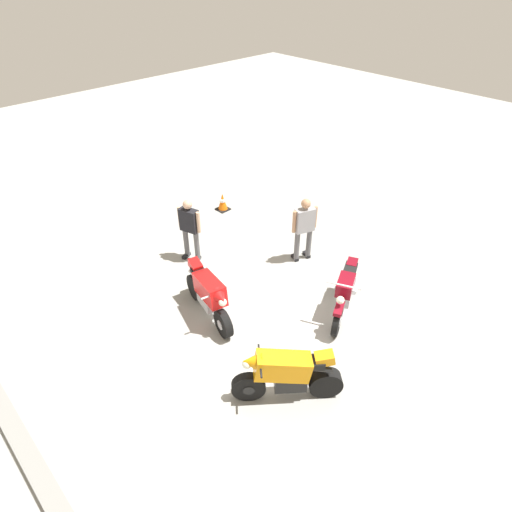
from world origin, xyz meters
TOP-DOWN VIEW (x-y plane):
  - ground_plane at (0.00, 0.00)m, footprint 40.00×40.00m
  - curb_edge at (0.00, 4.60)m, footprint 14.00×0.30m
  - motorcycle_red_sportbike at (1.70, 0.52)m, footprint 1.94×0.79m
  - motorcycle_maroon_cruiser at (-0.18, -1.70)m, footprint 1.05×1.93m
  - motorcycle_orange_sportbike at (-0.85, 0.84)m, footprint 1.40×1.62m
  - person_in_gray_shirt at (1.69, -2.46)m, footprint 0.44×0.65m
  - person_in_black_shirt at (3.65, -0.47)m, footprint 0.64×0.42m
  - traffic_cone at (5.00, -2.62)m, footprint 0.36×0.36m

SIDE VIEW (x-z plane):
  - ground_plane at x=0.00m, z-range 0.00..0.00m
  - curb_edge at x=0.00m, z-range 0.00..0.15m
  - traffic_cone at x=5.00m, z-range 0.00..0.53m
  - motorcycle_maroon_cruiser at x=-0.18m, z-range -0.02..1.06m
  - motorcycle_red_sportbike at x=1.70m, z-range 0.02..1.17m
  - motorcycle_orange_sportbike at x=-0.85m, z-range 0.02..1.17m
  - person_in_black_shirt at x=3.65m, z-range 0.11..1.77m
  - person_in_gray_shirt at x=1.69m, z-range 0.13..1.84m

